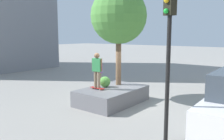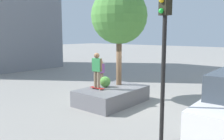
{
  "view_description": "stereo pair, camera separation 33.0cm",
  "coord_description": "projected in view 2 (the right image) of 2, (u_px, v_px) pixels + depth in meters",
  "views": [
    {
      "loc": [
        9.59,
        7.2,
        3.36
      ],
      "look_at": [
        0.45,
        0.08,
        1.66
      ],
      "focal_mm": 38.64,
      "sensor_mm": 36.0,
      "label": 1
    },
    {
      "loc": [
        9.38,
        7.46,
        3.36
      ],
      "look_at": [
        0.45,
        0.08,
        1.66
      ],
      "focal_mm": 38.64,
      "sensor_mm": 36.0,
      "label": 2
    }
  ],
  "objects": [
    {
      "name": "plaza_tree",
      "position": [
        119.0,
        16.0,
        12.15
      ],
      "size": [
        2.84,
        2.84,
        4.97
      ],
      "color": "brown",
      "rests_on": "planter_ledge"
    },
    {
      "name": "boxwood_shrub",
      "position": [
        105.0,
        82.0,
        12.04
      ],
      "size": [
        0.54,
        0.54,
        0.54
      ],
      "primitive_type": "sphere",
      "color": "#4C8C3D",
      "rests_on": "planter_ledge"
    },
    {
      "name": "ground_plane",
      "position": [
        116.0,
        101.0,
        12.34
      ],
      "size": [
        120.0,
        120.0,
        0.0
      ],
      "primitive_type": "plane",
      "color": "gray"
    },
    {
      "name": "skateboard",
      "position": [
        97.0,
        88.0,
        11.6
      ],
      "size": [
        0.23,
        0.8,
        0.07
      ],
      "color": "#A51E1E",
      "rests_on": "planter_ledge"
    },
    {
      "name": "planter_ledge",
      "position": [
        112.0,
        96.0,
        11.89
      ],
      "size": [
        3.48,
        2.21,
        0.76
      ],
      "primitive_type": "cube",
      "color": "slate",
      "rests_on": "ground"
    },
    {
      "name": "bystander_watching",
      "position": [
        101.0,
        71.0,
        16.26
      ],
      "size": [
        0.56,
        0.26,
        1.66
      ],
      "color": "#847056",
      "rests_on": "ground"
    },
    {
      "name": "skateboarder",
      "position": [
        97.0,
        68.0,
        11.46
      ],
      "size": [
        0.26,
        0.57,
        1.68
      ],
      "color": "#847056",
      "rests_on": "skateboard"
    },
    {
      "name": "traffic_light_corner",
      "position": [
        164.0,
        40.0,
        6.63
      ],
      "size": [
        0.37,
        0.34,
        4.73
      ],
      "color": "black",
      "rests_on": "ground"
    }
  ]
}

